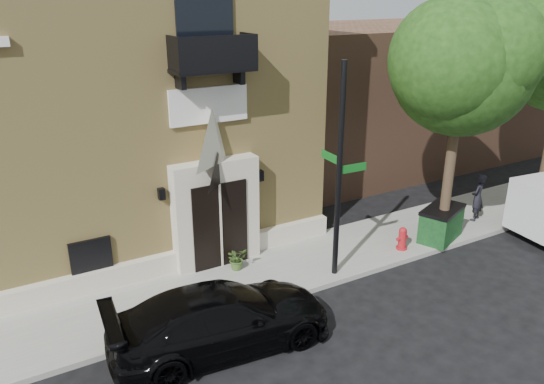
# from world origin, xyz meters

# --- Properties ---
(ground) EXTENTS (120.00, 120.00, 0.00)m
(ground) POSITION_xyz_m (0.00, 0.00, 0.00)
(ground) COLOR black
(ground) RESTS_ON ground
(sidewalk) EXTENTS (42.00, 3.00, 0.15)m
(sidewalk) POSITION_xyz_m (1.00, 1.50, 0.07)
(sidewalk) COLOR gray
(sidewalk) RESTS_ON ground
(church) EXTENTS (12.20, 11.01, 9.30)m
(church) POSITION_xyz_m (-2.99, 7.95, 4.63)
(church) COLOR tan
(church) RESTS_ON ground
(neighbour_building) EXTENTS (18.00, 8.00, 6.40)m
(neighbour_building) POSITION_xyz_m (12.00, 9.00, 3.20)
(neighbour_building) COLOR brown
(neighbour_building) RESTS_ON ground
(street_tree_left) EXTENTS (4.97, 4.38, 7.77)m
(street_tree_left) POSITION_xyz_m (6.03, 0.35, 5.87)
(street_tree_left) COLOR #38281C
(street_tree_left) RESTS_ON sidewalk
(black_sedan) EXTENTS (5.39, 2.55, 1.52)m
(black_sedan) POSITION_xyz_m (-2.53, -0.86, 0.76)
(black_sedan) COLOR black
(black_sedan) RESTS_ON ground
(street_sign) EXTENTS (0.97, 0.97, 6.08)m
(street_sign) POSITION_xyz_m (1.68, 0.45, 3.21)
(street_sign) COLOR black
(street_sign) RESTS_ON sidewalk
(fire_hydrant) EXTENTS (0.43, 0.34, 0.75)m
(fire_hydrant) POSITION_xyz_m (4.41, 0.60, 0.52)
(fire_hydrant) COLOR #A9161D
(fire_hydrant) RESTS_ON sidewalk
(dumpster) EXTENTS (1.91, 1.51, 1.10)m
(dumpster) POSITION_xyz_m (6.04, 0.54, 0.71)
(dumpster) COLOR #0E3618
(dumpster) RESTS_ON sidewalk
(planter) EXTENTS (0.65, 0.57, 0.68)m
(planter) POSITION_xyz_m (-0.70, 2.05, 0.49)
(planter) COLOR #46672B
(planter) RESTS_ON sidewalk
(pedestrian_near) EXTENTS (0.74, 0.62, 1.72)m
(pedestrian_near) POSITION_xyz_m (8.30, 1.04, 1.01)
(pedestrian_near) COLOR black
(pedestrian_near) RESTS_ON sidewalk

